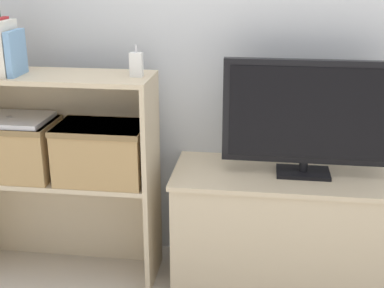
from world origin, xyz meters
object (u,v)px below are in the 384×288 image
Objects in this scene: baby_monitor at (136,65)px; storage_basket_left at (12,146)px; storage_basket_right at (102,150)px; book_crimson at (1,47)px; book_skyblue at (16,53)px; book_ivory at (8,48)px; tv_stand at (299,229)px; tv at (307,115)px; laptop at (9,119)px.

storage_basket_left is at bearing -178.45° from baby_monitor.
storage_basket_right is (0.40, 0.00, 0.00)m from storage_basket_left.
book_crimson reaches higher than storage_basket_left.
baby_monitor reaches higher than storage_basket_left.
book_ivory is at bearing 180.00° from book_skyblue.
storage_basket_left is at bearing 162.22° from book_skyblue.
tv_stand is 5.03× the size of book_ivory.
book_crimson is (-1.23, -0.10, 0.78)m from tv_stand.
baby_monitor reaches higher than tv_stand.
book_ivory is at bearing -176.20° from storage_basket_right.
storage_basket_right is at bearing 4.17° from book_skyblue.
tv reaches higher than tv_stand.
book_crimson is 0.60× the size of storage_basket_right.
baby_monitor is 0.40m from storage_basket_right.
storage_basket_left is 0.40m from storage_basket_right.
book_crimson is 1.04× the size of book_ivory.
baby_monitor is at bearing -175.25° from tv_stand.
storage_basket_left is 1.00× the size of storage_basket_right.
book_skyblue reaches higher than tv.
baby_monitor is at bearing 5.41° from storage_basket_right.
tv is at bearing 4.76° from storage_basket_right.
book_skyblue is at bearing -17.78° from storage_basket_left.
laptop is at bearing 150.42° from book_ivory.
book_skyblue is (-1.17, -0.10, 0.75)m from tv_stand.
tv_stand is 1.46m from book_crimson.
tv_stand is 1.39m from book_skyblue.
book_ivory is at bearing -175.71° from baby_monitor.
tv_stand is 2.91× the size of storage_basket_left.
baby_monitor is at bearing 4.29° from book_ivory.
tv is at bearing 3.24° from storage_basket_left.
book_crimson reaches higher than tv.
book_crimson reaches higher than book_ivory.
laptop is (-0.01, 0.02, -0.31)m from book_crimson.
tv reaches higher than laptop.
storage_basket_right is at bearing -174.59° from baby_monitor.
tv_stand is 1.33m from laptop.
book_ivory reaches higher than tv_stand.
baby_monitor is (0.51, 0.04, -0.06)m from book_ivory.
tv_stand is 0.92m from storage_basket_right.
tv_stand is at bearing 4.75° from baby_monitor.
tv_stand is 0.99m from baby_monitor.
book_skyblue is at bearing 0.00° from book_ivory.
baby_monitor is (0.54, 0.04, -0.06)m from book_crimson.
baby_monitor is 0.38× the size of laptop.
book_crimson is 0.55m from baby_monitor.
book_crimson is (-1.23, -0.09, 0.26)m from tv.
tv is at bearing 4.60° from book_skyblue.
storage_basket_right is (-0.84, -0.07, -0.17)m from tv.
book_ivory reaches higher than baby_monitor.
laptop is at bearing -14.04° from storage_basket_left.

